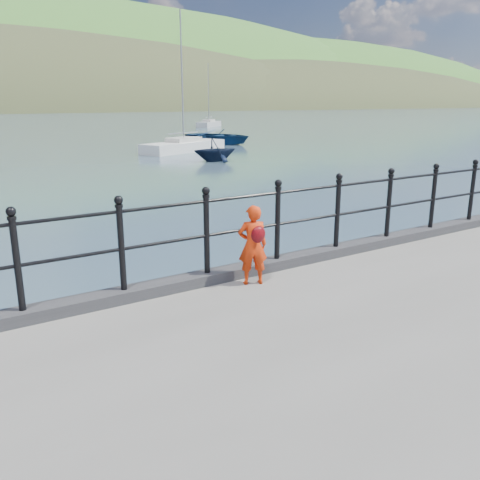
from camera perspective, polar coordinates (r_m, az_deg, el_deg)
ground at (r=7.89m, az=-0.22°, el=-10.50°), size 600.00×600.00×0.00m
kerb at (r=7.36m, az=0.40°, el=-3.38°), size 60.00×0.30×0.15m
railing at (r=7.16m, az=0.41°, el=2.31°), size 18.11×0.11×1.20m
far_shore at (r=250.34m, az=-23.29°, el=8.15°), size 830.00×200.00×156.00m
child at (r=6.87m, az=1.46°, el=-0.52°), size 0.47×0.40×1.10m
launch_blue at (r=42.74m, az=-2.43°, el=11.53°), size 6.23×7.07×1.22m
launch_navy at (r=30.21m, az=-2.82°, el=10.10°), size 2.79×2.46×1.38m
sailboat_far at (r=71.96m, az=-3.51°, el=12.85°), size 5.54×5.14×8.55m
sailboat_near at (r=36.23m, az=-6.32°, el=10.34°), size 7.13×4.40×9.41m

